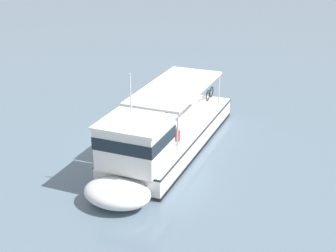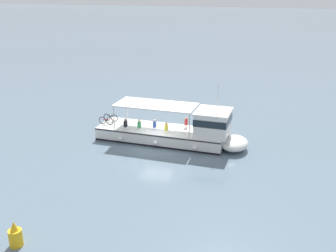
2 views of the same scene
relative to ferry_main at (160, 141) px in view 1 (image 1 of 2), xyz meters
name	(u,v)px [view 1 (image 1 of 2)]	position (x,y,z in m)	size (l,w,h in m)	color
ground_plane	(147,143)	(1.57, 1.39, -1.02)	(400.00, 400.00, 0.00)	slate
ferry_main	(160,141)	(0.00, 0.00, 0.00)	(12.94, 3.88, 5.32)	white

